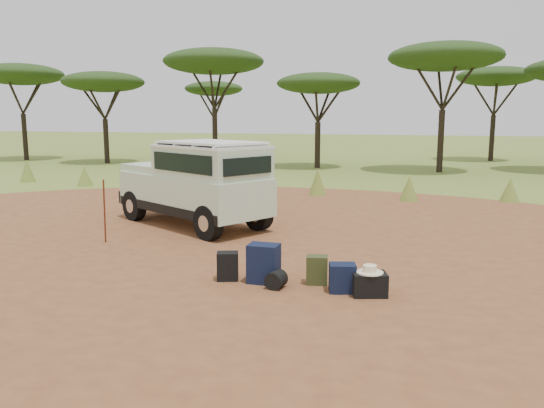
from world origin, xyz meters
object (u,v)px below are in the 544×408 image
(duffel_navy, at_px, (342,278))
(backpack_black, at_px, (228,266))
(backpack_navy, at_px, (264,264))
(walking_staff, at_px, (105,212))
(hard_case, at_px, (369,284))
(backpack_olive, at_px, (317,270))
(safari_vehicle, at_px, (196,185))

(duffel_navy, bearing_deg, backpack_black, 163.05)
(backpack_navy, distance_m, duffel_navy, 1.28)
(walking_staff, height_order, backpack_navy, walking_staff)
(hard_case, bearing_deg, walking_staff, 146.58)
(backpack_olive, bearing_deg, backpack_black, 178.15)
(backpack_black, height_order, backpack_olive, backpack_black)
(backpack_olive, xyz_separation_m, hard_case, (0.85, -0.31, -0.05))
(backpack_black, bearing_deg, backpack_olive, -10.70)
(walking_staff, relative_size, backpack_black, 3.10)
(safari_vehicle, distance_m, hard_case, 6.08)
(walking_staff, xyz_separation_m, backpack_black, (3.30, -1.53, -0.46))
(backpack_black, height_order, backpack_navy, backpack_navy)
(backpack_navy, xyz_separation_m, duffel_navy, (1.27, -0.09, -0.10))
(hard_case, bearing_deg, safari_vehicle, 122.29)
(walking_staff, xyz_separation_m, hard_case, (5.58, -1.63, -0.52))
(walking_staff, xyz_separation_m, backpack_olive, (4.72, -1.32, -0.46))
(backpack_black, bearing_deg, walking_staff, 135.84)
(safari_vehicle, xyz_separation_m, hard_case, (4.57, -3.92, -0.82))
(walking_staff, bearing_deg, safari_vehicle, 29.28)
(duffel_navy, bearing_deg, backpack_navy, 160.55)
(backpack_navy, xyz_separation_m, hard_case, (1.68, -0.14, -0.14))
(backpack_navy, relative_size, hard_case, 1.27)
(walking_staff, distance_m, backpack_olive, 4.92)
(hard_case, bearing_deg, backpack_olive, 142.85)
(backpack_navy, relative_size, duffel_navy, 1.43)
(safari_vehicle, height_order, backpack_navy, safari_vehicle)
(safari_vehicle, relative_size, backpack_olive, 9.75)
(backpack_olive, relative_size, hard_case, 0.93)
(safari_vehicle, xyz_separation_m, backpack_olive, (3.72, -3.60, -0.76))
(safari_vehicle, bearing_deg, backpack_navy, -23.55)
(backpack_black, height_order, duffel_navy, backpack_black)
(walking_staff, relative_size, duffel_navy, 3.28)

